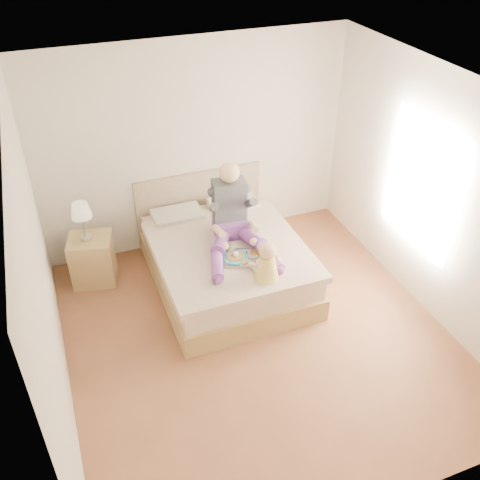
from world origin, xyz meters
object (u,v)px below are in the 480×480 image
object	(u,v)px
tray	(243,256)
nightstand	(93,259)
bed	(224,258)
adult	(233,220)
baby	(267,264)

from	to	relation	value
tray	nightstand	bearing A→B (deg)	166.81
bed	nightstand	bearing A→B (deg)	159.82
nightstand	adult	size ratio (longest dim) A/B	0.52
adult	baby	world-z (taller)	adult
tray	adult	bearing A→B (deg)	106.55
bed	baby	size ratio (longest dim) A/B	4.92
nightstand	baby	distance (m)	2.25
tray	baby	world-z (taller)	baby
bed	tray	size ratio (longest dim) A/B	3.99
bed	baby	distance (m)	1.00
nightstand	tray	bearing A→B (deg)	-20.13
bed	adult	xyz separation A→B (m)	(0.09, -0.08, 0.57)
tray	bed	bearing A→B (deg)	118.35
nightstand	adult	distance (m)	1.81
bed	adult	bearing A→B (deg)	-40.16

